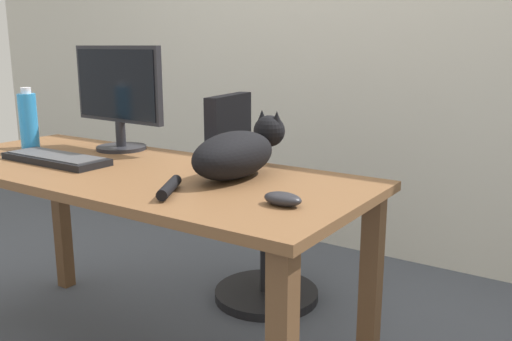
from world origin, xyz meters
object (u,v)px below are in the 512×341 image
Objects in this scene: office_chair at (257,212)px; keyboard at (56,158)px; monitor at (118,94)px; water_bottle at (29,122)px; computer_mouse at (283,199)px; cat at (238,152)px.

keyboard is at bearing -115.11° from office_chair.
monitor is 1.87× the size of water_bottle.
monitor is 0.37m from keyboard.
office_chair is at bearing 53.38° from monitor.
water_bottle is at bearing 176.01° from computer_mouse.
office_chair is at bearing 64.89° from keyboard.
water_bottle is (-0.60, -0.71, 0.45)m from office_chair.
water_bottle is at bearing -130.34° from office_chair.
monitor is 4.37× the size of computer_mouse.
keyboard is 0.71m from cat.
cat reaches higher than keyboard.
monitor is 1.04m from computer_mouse.
computer_mouse is (0.96, -0.32, -0.21)m from monitor.
keyboard is 0.27m from water_bottle.
cat is 5.59× the size of computer_mouse.
office_chair reaches higher than cat.
water_bottle is (-0.25, -0.24, -0.11)m from monitor.
keyboard is at bearing -165.13° from cat.
office_chair is at bearing 49.66° from water_bottle.
office_chair is 2.14× the size of keyboard.
computer_mouse is at bearing -1.17° from keyboard.
computer_mouse is at bearing -18.64° from monitor.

